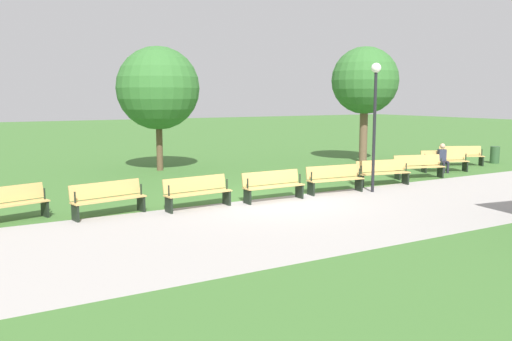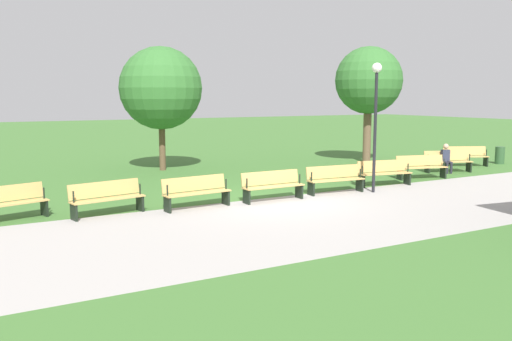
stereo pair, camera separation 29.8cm
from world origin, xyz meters
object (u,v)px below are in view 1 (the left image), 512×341
object	(u,v)px
person_seated	(443,157)
trash_bin	(495,155)
bench_7	(108,198)
bench_1	(444,160)
bench_2	(419,166)
bench_4	(334,178)
tree_0	(365,81)
bench_5	(273,185)
bench_0	(461,155)
bench_3	(382,172)
bench_6	(197,192)
lamp_post	(375,104)
bench_8	(7,203)
tree_1	(158,88)

from	to	relation	value
person_seated	trash_bin	distance (m)	4.67
trash_bin	bench_7	bearing A→B (deg)	6.29
bench_1	bench_2	size ratio (longest dim) A/B	0.99
bench_7	bench_4	bearing A→B (deg)	167.13
bench_4	bench_7	distance (m)	7.30
tree_0	bench_2	bearing A→B (deg)	71.57
bench_4	bench_5	xyz separation A→B (m)	(2.44, 0.11, 0.00)
bench_0	bench_3	distance (m)	7.30
bench_6	lamp_post	bearing A→B (deg)	170.07
tree_0	lamp_post	xyz separation A→B (m)	(5.29, 6.45, -0.96)
bench_2	bench_3	distance (m)	2.44
bench_4	trash_bin	xyz separation A→B (m)	(-11.52, -2.40, -0.08)
bench_5	bench_6	world-z (taller)	same
bench_1	bench_5	bearing A→B (deg)	30.87
bench_0	bench_1	bearing A→B (deg)	48.86
bench_3	person_seated	world-z (taller)	person_seated
person_seated	trash_bin	world-z (taller)	person_seated
bench_2	bench_8	world-z (taller)	same
bench_1	lamp_post	distance (m)	6.74
bench_4	trash_bin	distance (m)	11.76
bench_4	bench_7	world-z (taller)	same
bench_7	trash_bin	size ratio (longest dim) A/B	2.53
bench_7	bench_8	size ratio (longest dim) A/B	1.00
bench_8	lamp_post	xyz separation A→B (m)	(-10.87, 1.37, 2.42)
bench_8	person_seated	xyz separation A→B (m)	(-16.60, -0.67, 0.16)
bench_5	lamp_post	bearing A→B (deg)	173.75
bench_8	lamp_post	world-z (taller)	lamp_post
bench_2	trash_bin	world-z (taller)	bench_2
tree_1	trash_bin	size ratio (longest dim) A/B	6.51
bench_7	bench_2	bearing A→B (deg)	172.26
bench_0	bench_3	xyz separation A→B (m)	(6.94, 2.25, 0.00)
bench_2	bench_7	size ratio (longest dim) A/B	1.00
bench_0	bench_8	bearing A→B (deg)	30.90
bench_7	lamp_post	world-z (taller)	lamp_post
tree_0	lamp_post	size ratio (longest dim) A/B	1.30
bench_0	trash_bin	xyz separation A→B (m)	(-2.16, 0.18, -0.08)
bench_4	person_seated	bearing A→B (deg)	-162.36
bench_6	bench_7	world-z (taller)	same
bench_1	bench_8	xyz separation A→B (m)	(16.79, 0.75, 0.00)
bench_2	bench_0	bearing A→B (deg)	-144.02
bench_1	bench_4	bearing A→B (deg)	33.44
bench_3	tree_0	xyz separation A→B (m)	(-4.07, -5.62, 3.38)
bench_1	tree_0	xyz separation A→B (m)	(0.63, -4.32, 3.38)
bench_7	tree_1	size ratio (longest dim) A/B	0.39
bench_3	bench_6	bearing A→B (deg)	12.87
bench_0	bench_1	size ratio (longest dim) A/B	0.98
bench_8	person_seated	distance (m)	16.61
bench_1	bench_6	world-z (taller)	same
bench_2	person_seated	bearing A→B (deg)	-147.17
bench_4	lamp_post	bearing A→B (deg)	162.23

